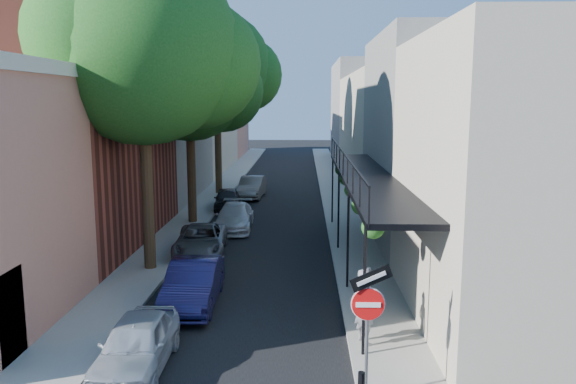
# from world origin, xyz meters

# --- Properties ---
(road_surface) EXTENTS (6.00, 64.00, 0.01)m
(road_surface) POSITION_xyz_m (0.00, 30.00, 0.01)
(road_surface) COLOR black
(road_surface) RESTS_ON ground
(sidewalk_left) EXTENTS (2.00, 64.00, 0.12)m
(sidewalk_left) POSITION_xyz_m (-4.00, 30.00, 0.06)
(sidewalk_left) COLOR gray
(sidewalk_left) RESTS_ON ground
(sidewalk_right) EXTENTS (2.00, 64.00, 0.12)m
(sidewalk_right) POSITION_xyz_m (4.00, 30.00, 0.06)
(sidewalk_right) COLOR gray
(sidewalk_right) RESTS_ON ground
(buildings_left) EXTENTS (10.10, 59.10, 12.00)m
(buildings_left) POSITION_xyz_m (-9.30, 28.76, 4.94)
(buildings_left) COLOR tan
(buildings_left) RESTS_ON ground
(buildings_right) EXTENTS (9.80, 55.00, 10.00)m
(buildings_right) POSITION_xyz_m (8.99, 29.49, 4.42)
(buildings_right) COLOR #B8AB97
(buildings_right) RESTS_ON ground
(sign_post) EXTENTS (0.89, 0.17, 2.99)m
(sign_post) POSITION_xyz_m (3.16, 0.97, 2.04)
(sign_post) COLOR #595B60
(sign_post) RESTS_ON ground
(oak_near) EXTENTS (7.48, 6.80, 11.42)m
(oak_near) POSITION_xyz_m (-3.37, 10.26, 7.88)
(oak_near) COLOR #382416
(oak_near) RESTS_ON ground
(oak_mid) EXTENTS (6.60, 6.00, 10.20)m
(oak_mid) POSITION_xyz_m (-3.42, 18.23, 7.06)
(oak_mid) COLOR #382416
(oak_mid) RESTS_ON ground
(oak_far) EXTENTS (7.70, 7.00, 11.90)m
(oak_far) POSITION_xyz_m (-3.35, 27.27, 8.26)
(oak_far) COLOR #382416
(oak_far) RESTS_ON ground
(parked_car_a) EXTENTS (1.53, 3.70, 1.26)m
(parked_car_a) POSITION_xyz_m (-2.01, 2.28, 0.63)
(parked_car_a) COLOR #9FA7B0
(parked_car_a) RESTS_ON ground
(parked_car_b) EXTENTS (1.55, 4.17, 1.36)m
(parked_car_b) POSITION_xyz_m (-1.51, 6.49, 0.68)
(parked_car_b) COLOR #16133E
(parked_car_b) RESTS_ON ground
(parked_car_c) EXTENTS (2.34, 4.44, 1.19)m
(parked_car_c) POSITION_xyz_m (-2.31, 12.14, 0.60)
(parked_car_c) COLOR #525359
(parked_car_c) RESTS_ON ground
(parked_car_d) EXTENTS (1.84, 4.31, 1.24)m
(parked_car_d) POSITION_xyz_m (-1.50, 16.71, 0.62)
(parked_car_d) COLOR silver
(parked_car_d) RESTS_ON ground
(parked_car_e) EXTENTS (1.83, 3.76, 1.23)m
(parked_car_e) POSITION_xyz_m (-2.53, 21.69, 0.62)
(parked_car_e) COLOR black
(parked_car_e) RESTS_ON ground
(parked_car_f) EXTENTS (1.70, 4.21, 1.36)m
(parked_car_f) POSITION_xyz_m (-1.49, 25.86, 0.68)
(parked_car_f) COLOR slate
(parked_car_f) RESTS_ON ground
(pedestrian) EXTENTS (0.71, 0.84, 1.95)m
(pedestrian) POSITION_xyz_m (3.40, 3.66, 1.10)
(pedestrian) COLOR slate
(pedestrian) RESTS_ON sidewalk_right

